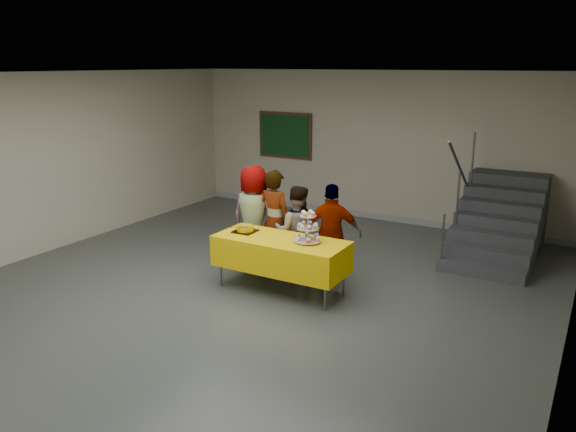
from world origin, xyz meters
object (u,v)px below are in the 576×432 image
(schoolchild_b, at_px, (275,221))
(noticeboard, at_px, (285,135))
(schoolchild_a, at_px, (254,216))
(schoolchild_c, at_px, (296,231))
(schoolchild_d, at_px, (332,234))
(staircase, at_px, (500,223))
(bear_cake, at_px, (245,228))
(cupcake_stand, at_px, (308,230))
(bake_table, at_px, (281,253))

(schoolchild_b, relative_size, noticeboard, 1.22)
(schoolchild_a, height_order, schoolchild_c, schoolchild_a)
(schoolchild_a, height_order, schoolchild_b, schoolchild_a)
(schoolchild_d, distance_m, noticeboard, 4.62)
(schoolchild_d, bearing_deg, staircase, -145.56)
(schoolchild_c, relative_size, staircase, 0.58)
(schoolchild_a, bearing_deg, bear_cake, 113.45)
(schoolchild_d, height_order, noticeboard, noticeboard)
(schoolchild_d, distance_m, staircase, 3.30)
(staircase, bearing_deg, schoolchild_d, -124.88)
(schoolchild_a, distance_m, staircase, 4.23)
(cupcake_stand, bearing_deg, bake_table, -173.25)
(schoolchild_c, height_order, schoolchild_d, schoolchild_d)
(schoolchild_d, bearing_deg, schoolchild_c, -17.25)
(schoolchild_a, distance_m, noticeboard, 3.91)
(cupcake_stand, height_order, schoolchild_d, schoolchild_d)
(cupcake_stand, distance_m, bear_cake, 1.02)
(bake_table, bearing_deg, schoolchild_c, 99.67)
(bake_table, xyz_separation_m, schoolchild_b, (-0.50, 0.66, 0.24))
(bake_table, xyz_separation_m, cupcake_stand, (0.40, 0.05, 0.39))
(schoolchild_b, xyz_separation_m, schoolchild_c, (0.39, -0.02, -0.10))
(schoolchild_b, bearing_deg, schoolchild_c, -177.27)
(schoolchild_b, xyz_separation_m, noticeboard, (-1.89, 3.55, 0.81))
(schoolchild_a, xyz_separation_m, schoolchild_b, (0.40, -0.03, -0.01))
(schoolchild_c, xyz_separation_m, schoolchild_d, (0.57, 0.03, 0.04))
(schoolchild_c, bearing_deg, schoolchild_a, -26.65)
(schoolchild_a, bearing_deg, schoolchild_d, 179.58)
(staircase, bearing_deg, noticeboard, 169.99)
(schoolchild_a, relative_size, noticeboard, 1.24)
(cupcake_stand, distance_m, schoolchild_d, 0.67)
(schoolchild_a, bearing_deg, staircase, -140.27)
(cupcake_stand, height_order, schoolchild_c, schoolchild_c)
(schoolchild_b, height_order, schoolchild_d, schoolchild_b)
(bake_table, xyz_separation_m, noticeboard, (-2.39, 4.22, 1.04))
(bake_table, height_order, staircase, staircase)
(schoolchild_b, distance_m, noticeboard, 4.10)
(cupcake_stand, relative_size, bear_cake, 1.24)
(noticeboard, bearing_deg, schoolchild_b, -62.04)
(bear_cake, bearing_deg, cupcake_stand, 1.17)
(staircase, xyz_separation_m, noticeboard, (-4.73, 0.84, 1.11))
(schoolchild_a, height_order, schoolchild_d, schoolchild_a)
(cupcake_stand, relative_size, schoolchild_d, 0.30)
(schoolchild_b, bearing_deg, staircase, -131.12)
(bear_cake, relative_size, schoolchild_c, 0.26)
(schoolchild_b, height_order, staircase, staircase)
(cupcake_stand, relative_size, schoolchild_b, 0.28)
(bear_cake, bearing_deg, schoolchild_b, 79.86)
(noticeboard, bearing_deg, schoolchild_c, -57.47)
(cupcake_stand, height_order, schoolchild_b, schoolchild_b)
(bake_table, relative_size, schoolchild_c, 1.35)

